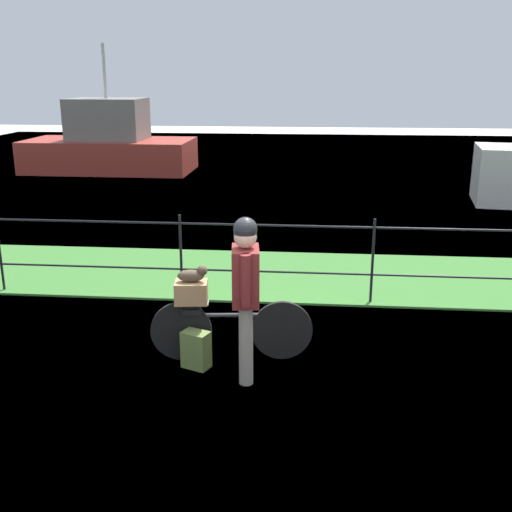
{
  "coord_description": "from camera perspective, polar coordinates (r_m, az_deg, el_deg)",
  "views": [
    {
      "loc": [
        0.47,
        -5.47,
        2.99
      ],
      "look_at": [
        -0.18,
        1.47,
        0.9
      ],
      "focal_mm": 43.09,
      "sensor_mm": 36.0,
      "label": 1
    }
  ],
  "objects": [
    {
      "name": "harbor_water",
      "position": [
        16.7,
        3.65,
        6.36
      ],
      "size": [
        30.0,
        30.0,
        0.0
      ],
      "primitive_type": "plane",
      "color": "slate",
      "rests_on": "ground"
    },
    {
      "name": "wooden_crate",
      "position": [
        6.5,
        -6.03,
        -3.35
      ],
      "size": [
        0.37,
        0.29,
        0.23
      ],
      "primitive_type": "cube",
      "rotation": [
        0.0,
        0.0,
        0.11
      ],
      "color": "#A87F51",
      "rests_on": "bicycle_main"
    },
    {
      "name": "ground_plane",
      "position": [
        6.25,
        0.37,
        -11.88
      ],
      "size": [
        60.0,
        60.0,
        0.0
      ],
      "primitive_type": "plane",
      "color": "beige"
    },
    {
      "name": "iron_fence",
      "position": [
        8.19,
        1.82,
        0.37
      ],
      "size": [
        18.04,
        0.04,
        1.17
      ],
      "color": "black",
      "rests_on": "ground"
    },
    {
      "name": "bicycle_main",
      "position": [
        6.63,
        -2.44,
        -6.79
      ],
      "size": [
        1.73,
        0.27,
        0.66
      ],
      "color": "black",
      "rests_on": "ground"
    },
    {
      "name": "grass_strip",
      "position": [
        9.4,
        2.19,
        -1.77
      ],
      "size": [
        27.0,
        2.4,
        0.03
      ],
      "primitive_type": "cube",
      "color": "#38702D",
      "rests_on": "ground"
    },
    {
      "name": "moored_boat_mid",
      "position": [
        19.97,
        -13.46,
        9.97
      ],
      "size": [
        5.14,
        2.41,
        3.82
      ],
      "color": "#9E3328",
      "rests_on": "ground"
    },
    {
      "name": "cyclist_person",
      "position": [
        5.97,
        -0.97,
        -2.74
      ],
      "size": [
        0.3,
        0.54,
        1.68
      ],
      "color": "gray",
      "rests_on": "ground"
    },
    {
      "name": "terrier_dog",
      "position": [
        6.43,
        -5.86,
        -1.74
      ],
      "size": [
        0.32,
        0.17,
        0.18
      ],
      "color": "#4C3D2D",
      "rests_on": "wooden_crate"
    },
    {
      "name": "backpack_on_paving",
      "position": [
        6.54,
        -5.59,
        -8.64
      ],
      "size": [
        0.33,
        0.27,
        0.4
      ],
      "primitive_type": "cube",
      "rotation": [
        0.0,
        0.0,
        2.74
      ],
      "color": "olive",
      "rests_on": "ground"
    }
  ]
}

